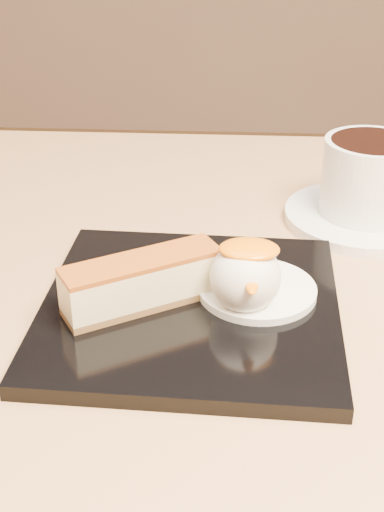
# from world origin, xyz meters

# --- Properties ---
(table) EXTENTS (0.80, 0.80, 0.72)m
(table) POSITION_xyz_m (0.00, 0.00, 0.56)
(table) COLOR black
(table) RESTS_ON ground
(dessert_plate) EXTENTS (0.23, 0.23, 0.01)m
(dessert_plate) POSITION_xyz_m (-0.03, -0.01, 0.73)
(dessert_plate) COLOR black
(dessert_plate) RESTS_ON table
(cheesecake) EXTENTS (0.12, 0.09, 0.04)m
(cheesecake) POSITION_xyz_m (-0.07, -0.01, 0.75)
(cheesecake) COLOR brown
(cheesecake) RESTS_ON dessert_plate
(cream_smear) EXTENTS (0.09, 0.09, 0.01)m
(cream_smear) POSITION_xyz_m (0.02, 0.01, 0.73)
(cream_smear) COLOR white
(cream_smear) RESTS_ON dessert_plate
(ice_cream_scoop) EXTENTS (0.05, 0.05, 0.05)m
(ice_cream_scoop) POSITION_xyz_m (0.01, -0.01, 0.76)
(ice_cream_scoop) COLOR white
(ice_cream_scoop) RESTS_ON cream_smear
(mango_sauce) EXTENTS (0.04, 0.03, 0.01)m
(mango_sauce) POSITION_xyz_m (0.01, -0.01, 0.78)
(mango_sauce) COLOR orange
(mango_sauce) RESTS_ON ice_cream_scoop
(mint_sprig) EXTENTS (0.03, 0.02, 0.00)m
(mint_sprig) POSITION_xyz_m (-0.01, 0.03, 0.74)
(mint_sprig) COLOR #297E34
(mint_sprig) RESTS_ON cream_smear
(saucer) EXTENTS (0.15, 0.15, 0.01)m
(saucer) POSITION_xyz_m (0.12, 0.16, 0.72)
(saucer) COLOR white
(saucer) RESTS_ON table
(coffee_cup) EXTENTS (0.11, 0.09, 0.07)m
(coffee_cup) POSITION_xyz_m (0.12, 0.16, 0.77)
(coffee_cup) COLOR white
(coffee_cup) RESTS_ON saucer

